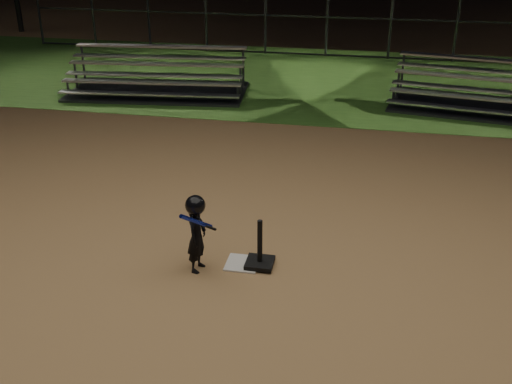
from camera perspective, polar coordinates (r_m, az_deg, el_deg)
name	(u,v)px	position (r m, az deg, el deg)	size (l,w,h in m)	color
ground	(242,264)	(8.64, -1.26, -6.69)	(80.00, 80.00, 0.00)	#9A7145
grass_strip	(316,80)	(17.83, 5.58, 10.32)	(60.00, 8.00, 0.01)	#2C551B
home_plate	(242,263)	(8.63, -1.27, -6.63)	(0.45, 0.45, 0.02)	beige
batting_tee	(260,257)	(8.52, 0.35, -6.04)	(0.38, 0.38, 0.69)	black
child_batter	(197,231)	(8.26, -5.53, -3.64)	(0.42, 0.60, 1.12)	black
bleacher_left	(157,85)	(16.56, -9.12, 9.77)	(4.76, 2.65, 1.12)	silver
bleacher_right	(487,101)	(15.98, 20.61, 7.88)	(4.80, 2.94, 1.10)	#B3B3B8
backstop_fence	(327,17)	(20.49, 6.62, 15.79)	(20.08, 0.08, 2.50)	#38383D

